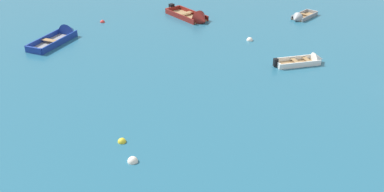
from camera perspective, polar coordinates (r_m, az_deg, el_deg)
The scene contains 8 objects.
rowboat_grey_near_right at distance 39.32m, azimuth 13.08°, elevation 9.34°, with size 2.40×3.05×0.98m.
rowboat_deep_blue_midfield_right at distance 35.62m, azimuth -15.58°, elevation 7.20°, with size 2.37×4.80×1.33m.
rowboat_maroon_near_camera at distance 38.07m, azimuth 0.39°, elevation 9.53°, with size 4.26×3.99×1.41m.
rowboat_white_cluster_inner at distance 31.02m, azimuth 14.07°, elevation 4.23°, with size 3.38×2.24×0.97m.
mooring_buoy_midfield at distance 20.91m, azimuth -7.30°, elevation -7.99°, with size 0.48×0.48×0.48m, color silver.
mooring_buoy_far_field at distance 38.41m, azimuth -10.95°, elevation 8.89°, with size 0.38×0.38×0.38m, color red.
mooring_buoy_between_boats_right at distance 22.28m, azimuth -8.61°, elevation -5.60°, with size 0.40×0.40×0.40m, color yellow.
mooring_buoy_between_boats_left at distance 34.18m, azimuth 7.10°, elevation 6.80°, with size 0.47×0.47×0.47m, color silver.
Camera 1 is at (4.01, -0.19, 12.17)m, focal length 43.39 mm.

